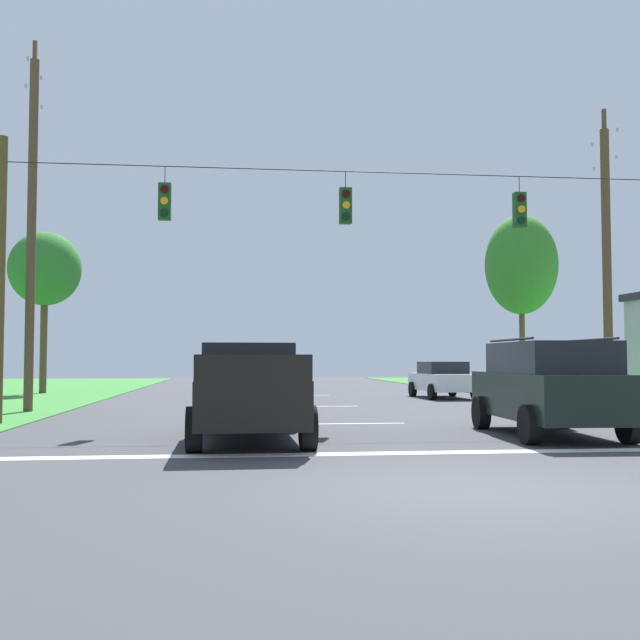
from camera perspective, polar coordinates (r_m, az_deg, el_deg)
The scene contains 14 objects.
ground_plane at distance 9.84m, azimuth 11.98°, elevation -12.39°, with size 120.00×120.00×0.00m, color #3D3D42.
stop_bar_stripe at distance 13.35m, azimuth 6.89°, elevation -9.91°, with size 15.48×0.45×0.01m, color white.
lane_dash_0 at distance 19.21m, azimuth 2.70°, elevation -7.80°, with size 0.15×2.50×0.01m, color white.
lane_dash_1 at distance 26.15m, azimuth 0.21°, elevation -6.52°, with size 0.15×2.50×0.01m, color white.
lane_dash_2 at distance 34.10m, azimuth -1.38°, elevation -5.69°, with size 0.15×2.50×0.01m, color white.
overhead_signal_span at distance 19.98m, azimuth 2.72°, elevation 3.72°, with size 18.45×0.31×7.23m.
pickup_truck at distance 15.37m, azimuth -5.42°, elevation -5.40°, with size 2.33×5.42×1.95m.
suv_black at distance 16.80m, azimuth 16.82°, elevation -4.76°, with size 2.38×4.88×2.05m.
distant_car_crossing_white at distance 32.21m, azimuth 9.22°, elevation -4.41°, with size 2.16×4.37×1.52m.
distant_car_oncoming at distance 36.82m, azimuth -3.06°, elevation -4.26°, with size 2.08×4.33×1.52m.
utility_pole_mid_right at distance 27.91m, azimuth 20.79°, elevation 4.31°, with size 0.30×1.87×10.31m.
utility_pole_near_left at distance 25.18m, azimuth -20.90°, elevation 6.82°, with size 0.28×1.98×11.57m.
tree_roadside_right at distance 38.16m, azimuth -20.01°, elevation 3.59°, with size 3.35×3.35×7.65m.
tree_roadside_left at distance 39.22m, azimuth 14.92°, elevation 4.01°, with size 3.58×3.58×8.83m.
Camera 1 is at (-3.06, -9.21, 1.62)m, focal length 42.48 mm.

